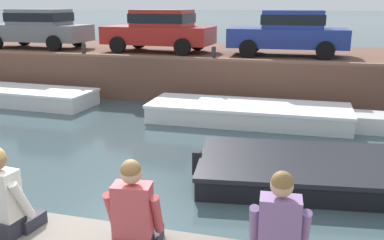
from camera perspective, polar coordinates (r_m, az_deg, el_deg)
The scene contains 15 objects.
ground_plane at distance 9.42m, azimuth 0.41°, elevation -4.68°, with size 400.00×400.00×0.00m, color #3D5156.
far_quay_wall at distance 16.59m, azimuth 7.33°, elevation 6.54°, with size 60.00×6.00×1.45m, color brown.
far_wall_coping at distance 13.66m, azimuth 5.68°, elevation 7.98°, with size 60.00×0.24×0.08m, color brown.
boat_moored_west_white at distance 15.22m, azimuth -21.76°, elevation 2.99°, with size 5.42×1.84×0.52m.
boat_moored_central_white at distance 12.00m, azimuth 8.76°, elevation 0.82°, with size 6.62×1.91×0.52m.
motorboat_passing at distance 8.55m, azimuth 23.90°, elevation -6.63°, with size 7.39×3.10×0.92m.
car_leftmost_grey at distance 18.63m, azimuth -19.84°, elevation 11.60°, with size 4.28×1.97×1.54m.
car_left_inner_red at distance 16.23m, azimuth -4.27°, elevation 12.02°, with size 4.08×2.12×1.54m.
car_centre_blue at distance 15.32m, azimuth 12.87°, elevation 11.49°, with size 4.04×2.02×1.54m.
mooring_bollard_west at distance 15.57m, azimuth -14.23°, elevation 9.22°, with size 0.15×0.15×0.45m.
mooring_bollard_mid at distance 13.90m, azimuth 2.91°, elevation 8.98°, with size 0.15×0.15×0.45m.
person_seated_left at distance 4.86m, azimuth -23.60°, elevation -9.79°, with size 0.56×0.56×0.97m.
person_seated_right at distance 4.20m, azimuth -7.71°, elevation -12.63°, with size 0.56×0.57×0.97m.
person_seated_middle at distance 4.00m, azimuth 11.53°, elevation -14.36°, with size 0.55×0.55×0.97m.
bottle_drink at distance 4.41m, azimuth -9.29°, elevation -15.36°, with size 0.06×0.06×0.20m.
Camera 1 is at (2.28, -3.87, 3.22)m, focal length 40.00 mm.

